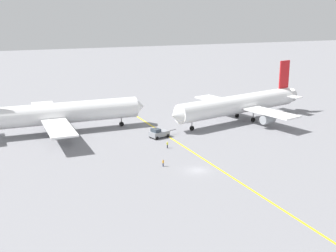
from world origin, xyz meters
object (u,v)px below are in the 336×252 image
at_px(airliner_being_pushed, 239,104).
at_px(pushback_tug, 159,133).
at_px(ground_crew_marshaller_foreground, 163,163).
at_px(airliner_at_gate_left, 58,114).
at_px(ground_crew_wing_walker_right, 167,145).

height_order(airliner_being_pushed, pushback_tug, airliner_being_pushed).
bearing_deg(ground_crew_marshaller_foreground, airliner_being_pushed, 39.43).
xyz_separation_m(airliner_at_gate_left, ground_crew_marshaller_foreground, (17.24, -36.04, -4.53)).
distance_m(airliner_at_gate_left, pushback_tug, 28.47).
relative_size(airliner_at_gate_left, ground_crew_wing_walker_right, 28.80).
distance_m(airliner_at_gate_left, airliner_being_pushed, 53.34).
height_order(airliner_being_pushed, ground_crew_wing_walker_right, airliner_being_pushed).
bearing_deg(ground_crew_marshaller_foreground, airliner_at_gate_left, 115.56).
bearing_deg(ground_crew_marshaller_foreground, ground_crew_wing_walker_right, 64.70).
height_order(airliner_being_pushed, ground_crew_marshaller_foreground, airliner_being_pushed).
xyz_separation_m(airliner_at_gate_left, airliner_being_pushed, (52.92, -6.70, -0.15)).
bearing_deg(airliner_at_gate_left, pushback_tug, -31.48).
bearing_deg(airliner_at_gate_left, ground_crew_marshaller_foreground, -64.44).
relative_size(airliner_being_pushed, ground_crew_marshaller_foreground, 31.79).
bearing_deg(airliner_at_gate_left, airliner_being_pushed, -7.21).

